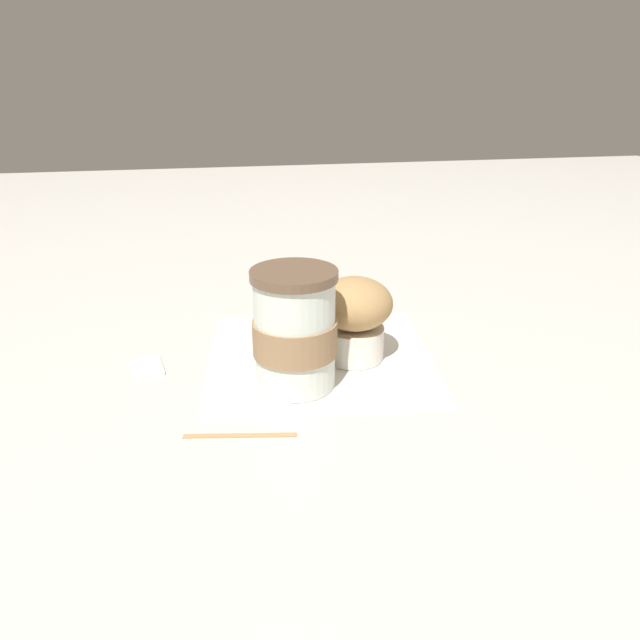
# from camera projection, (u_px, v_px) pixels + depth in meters

# --- Properties ---
(ground_plane) EXTENTS (3.00, 3.00, 0.00)m
(ground_plane) POSITION_uv_depth(u_px,v_px,m) (320.00, 358.00, 0.76)
(ground_plane) COLOR beige
(paper_napkin) EXTENTS (0.29, 0.29, 0.00)m
(paper_napkin) POSITION_uv_depth(u_px,v_px,m) (320.00, 357.00, 0.76)
(paper_napkin) COLOR white
(paper_napkin) RESTS_ON ground_plane
(coffee_cup) EXTENTS (0.09, 0.09, 0.13)m
(coffee_cup) POSITION_uv_depth(u_px,v_px,m) (295.00, 331.00, 0.67)
(coffee_cup) COLOR silver
(coffee_cup) RESTS_ON paper_napkin
(muffin) EXTENTS (0.09, 0.09, 0.10)m
(muffin) POSITION_uv_depth(u_px,v_px,m) (354.00, 315.00, 0.74)
(muffin) COLOR white
(muffin) RESTS_ON paper_napkin
(banana) EXTENTS (0.19, 0.08, 0.03)m
(banana) POSITION_uv_depth(u_px,v_px,m) (298.00, 347.00, 0.75)
(banana) COLOR gold
(banana) RESTS_ON paper_napkin
(sugar_packet) EXTENTS (0.05, 0.04, 0.01)m
(sugar_packet) POSITION_uv_depth(u_px,v_px,m) (148.00, 366.00, 0.73)
(sugar_packet) COLOR white
(sugar_packet) RESTS_ON ground_plane
(wooden_stirrer) EXTENTS (0.02, 0.11, 0.00)m
(wooden_stirrer) POSITION_uv_depth(u_px,v_px,m) (240.00, 435.00, 0.60)
(wooden_stirrer) COLOR tan
(wooden_stirrer) RESTS_ON ground_plane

